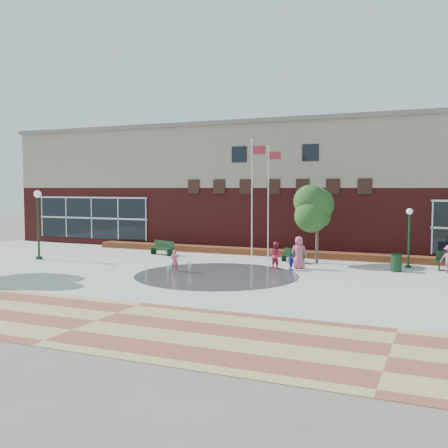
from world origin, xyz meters
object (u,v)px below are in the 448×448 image
at_px(flagpole_left, 269,197).
at_px(flagpole_right, 253,192).
at_px(bench_left, 162,251).
at_px(trash_can, 396,263).
at_px(child_splash, 174,261).

xyz_separation_m(flagpole_left, flagpole_right, (-1.36, 0.82, 0.29)).
relative_size(bench_left, trash_can, 2.03).
bearing_deg(flagpole_left, trash_can, -19.68).
bearing_deg(bench_left, child_splash, -36.25).
height_order(trash_can, child_splash, child_splash).
height_order(flagpole_left, child_splash, flagpole_left).
bearing_deg(trash_can, flagpole_left, 169.81).
height_order(flagpole_right, bench_left, flagpole_right).
bearing_deg(flagpole_right, flagpole_left, -36.55).
xyz_separation_m(flagpole_left, bench_left, (-7.39, -0.33, -3.63)).
bearing_deg(flagpole_left, flagpole_right, 139.29).
relative_size(flagpole_right, trash_can, 7.69).
bearing_deg(child_splash, flagpole_left, -145.43).
xyz_separation_m(flagpole_right, child_splash, (-1.93, -6.90, -3.65)).
bearing_deg(flagpole_left, bench_left, 173.06).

